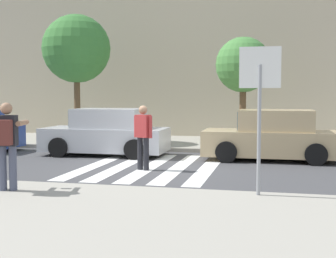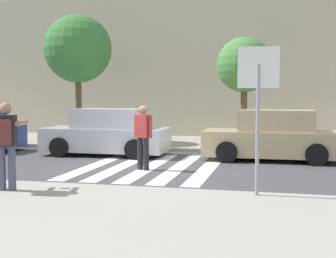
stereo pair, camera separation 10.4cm
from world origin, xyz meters
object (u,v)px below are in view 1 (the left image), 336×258
Objects in this scene: street_tree_west at (76,49)px; street_tree_center at (243,66)px; parked_car_silver at (106,133)px; parked_car_tan at (272,137)px; photographer_with_backpack at (7,138)px; pedestrian_crossing at (143,134)px; stop_sign at (260,87)px.

street_tree_west reaches higher than street_tree_center.
street_tree_center is at bearing 30.27° from parked_car_silver.
parked_car_tan is at bearing -66.94° from street_tree_center.
street_tree_center is at bearing 66.35° from photographer_with_backpack.
parked_car_silver is at bearing 180.00° from parked_car_tan.
street_tree_center is at bearing 0.59° from street_tree_west.
pedestrian_crossing is (1.67, 3.82, -0.19)m from photographer_with_backpack.
parked_car_silver is 0.83× the size of street_tree_west.
street_tree_center reaches higher than parked_car_silver.
street_tree_west is at bearing -179.41° from street_tree_center.
parked_car_tan is at bearing 52.32° from photographer_with_backpack.
pedestrian_crossing is at bearing -52.78° from parked_car_silver.
street_tree_center reaches higher than parked_car_tan.
parked_car_silver is 5.38m from parked_car_tan.
pedestrian_crossing is at bearing -113.70° from street_tree_center.
stop_sign reaches higher than parked_car_silver.
stop_sign is 5.96m from parked_car_tan.
photographer_with_backpack is (-4.80, -0.71, -0.99)m from stop_sign.
street_tree_west is (-7.27, 8.23, 1.61)m from stop_sign.
photographer_with_backpack is at bearing -127.68° from parked_car_tan.
street_tree_west reaches higher than stop_sign.
stop_sign reaches higher than pedestrian_crossing.
street_tree_west reaches higher than pedestrian_crossing.
pedestrian_crossing is at bearing 66.41° from photographer_with_backpack.
stop_sign is 7.88m from parked_car_silver.
street_tree_west is 1.26× the size of street_tree_center.
stop_sign reaches higher than photographer_with_backpack.
street_tree_west is at bearing 130.71° from parked_car_silver.
stop_sign is 0.70× the size of street_tree_center.
stop_sign is 4.57m from pedestrian_crossing.
street_tree_center is at bearing 95.89° from stop_sign.
pedestrian_crossing is 0.35× the size of street_tree_west.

